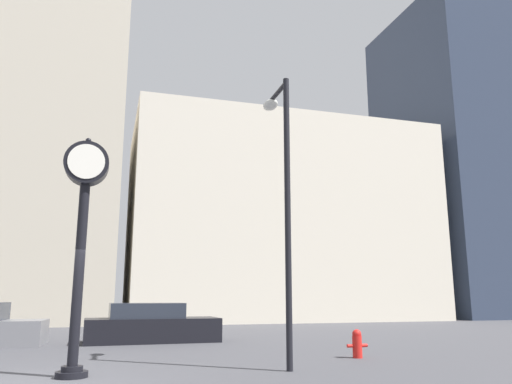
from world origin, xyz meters
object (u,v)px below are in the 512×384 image
at_px(street_clock, 83,213).
at_px(street_lamp_right, 282,174).
at_px(car_black, 151,325).
at_px(fire_hydrant_near, 357,343).

distance_m(street_clock, street_lamp_right, 4.55).
bearing_deg(car_black, fire_hydrant_near, -54.07).
relative_size(fire_hydrant_near, street_lamp_right, 0.11).
bearing_deg(street_lamp_right, fire_hydrant_near, 28.05).
distance_m(fire_hydrant_near, street_lamp_right, 4.93).
relative_size(car_black, street_lamp_right, 0.69).
relative_size(street_clock, fire_hydrant_near, 6.83).
height_order(car_black, fire_hydrant_near, car_black).
relative_size(street_clock, car_black, 1.06).
height_order(car_black, street_lamp_right, street_lamp_right).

